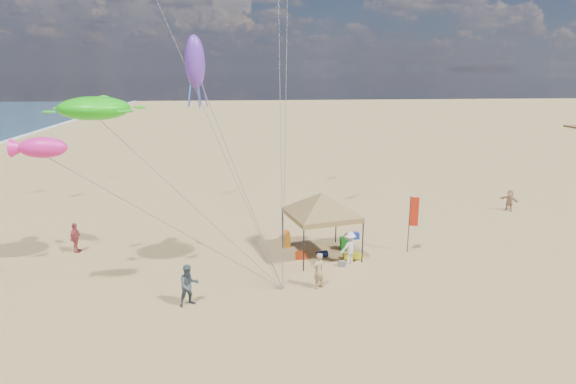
% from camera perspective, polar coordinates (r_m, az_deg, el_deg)
% --- Properties ---
extents(ground, '(280.00, 280.00, 0.00)m').
position_cam_1_polar(ground, '(22.13, 0.81, -12.04)').
color(ground, tan).
rests_on(ground, ground).
extents(canopy_tent, '(6.46, 6.46, 4.09)m').
position_cam_1_polar(canopy_tent, '(25.35, 4.05, -0.37)').
color(canopy_tent, black).
rests_on(canopy_tent, ground).
extents(feather_flag, '(0.49, 0.12, 3.24)m').
position_cam_1_polar(feather_flag, '(26.92, 14.62, -2.70)').
color(feather_flag, black).
rests_on(feather_flag, ground).
extents(cooler_red, '(0.54, 0.38, 0.38)m').
position_cam_1_polar(cooler_red, '(25.87, 1.53, -7.54)').
color(cooler_red, '#BB340F').
rests_on(cooler_red, ground).
extents(cooler_blue, '(0.54, 0.38, 0.38)m').
position_cam_1_polar(cooler_blue, '(29.05, 7.92, -5.17)').
color(cooler_blue, '#13249E').
rests_on(cooler_blue, ground).
extents(bag_navy, '(0.69, 0.54, 0.36)m').
position_cam_1_polar(bag_navy, '(26.10, 4.06, -7.40)').
color(bag_navy, '#0D173C').
rests_on(bag_navy, ground).
extents(bag_orange, '(0.54, 0.69, 0.36)m').
position_cam_1_polar(bag_orange, '(29.07, -0.32, -5.04)').
color(bag_orange, '#D23E0B').
rests_on(bag_orange, ground).
extents(chair_green, '(0.50, 0.50, 0.70)m').
position_cam_1_polar(chair_green, '(27.24, 6.79, -6.12)').
color(chair_green, '#17811D').
rests_on(chair_green, ground).
extents(chair_yellow, '(0.50, 0.50, 0.70)m').
position_cam_1_polar(chair_yellow, '(27.54, -0.27, -5.79)').
color(chair_yellow, orange).
rests_on(chair_yellow, ground).
extents(crate_grey, '(0.34, 0.30, 0.28)m').
position_cam_1_polar(crate_grey, '(25.10, 6.43, -8.47)').
color(crate_grey, slate).
rests_on(crate_grey, ground).
extents(beach_cart, '(0.90, 0.50, 0.24)m').
position_cam_1_polar(beach_cart, '(26.02, 7.62, -7.52)').
color(beach_cart, '#D0CA17').
rests_on(beach_cart, ground).
extents(person_near_a, '(0.75, 0.71, 1.72)m').
position_cam_1_polar(person_near_a, '(22.38, 3.63, -9.32)').
color(person_near_a, tan).
rests_on(person_near_a, ground).
extents(person_near_b, '(1.11, 1.02, 1.85)m').
position_cam_1_polar(person_near_b, '(21.21, -11.70, -10.81)').
color(person_near_b, '#3E4A54').
rests_on(person_near_b, ground).
extents(person_near_c, '(1.28, 1.04, 1.73)m').
position_cam_1_polar(person_near_c, '(25.25, 7.32, -6.58)').
color(person_near_c, silver).
rests_on(person_near_c, ground).
extents(person_far_a, '(0.55, 1.04, 1.69)m').
position_cam_1_polar(person_far_a, '(29.01, -23.98, -4.99)').
color(person_far_a, '#B7464A').
rests_on(person_far_a, ground).
extents(person_far_c, '(1.19, 1.40, 1.52)m').
position_cam_1_polar(person_far_c, '(37.76, 24.85, -0.90)').
color(person_far_c, tan).
rests_on(person_far_c, ground).
extents(turtle_kite, '(3.31, 2.69, 1.07)m').
position_cam_1_polar(turtle_kite, '(23.68, -22.06, 9.21)').
color(turtle_kite, '#1CE210').
rests_on(turtle_kite, ground).
extents(fish_kite, '(2.07, 1.26, 0.86)m').
position_cam_1_polar(fish_kite, '(22.14, -27.14, 4.73)').
color(fish_kite, '#FA2098').
rests_on(fish_kite, ground).
extents(squid_kite, '(1.21, 1.21, 2.45)m').
position_cam_1_polar(squid_kite, '(23.54, -11.02, 14.95)').
color(squid_kite, '#6634BD').
rests_on(squid_kite, ground).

